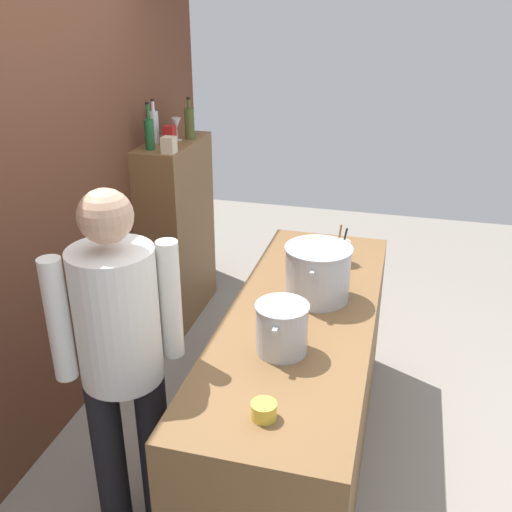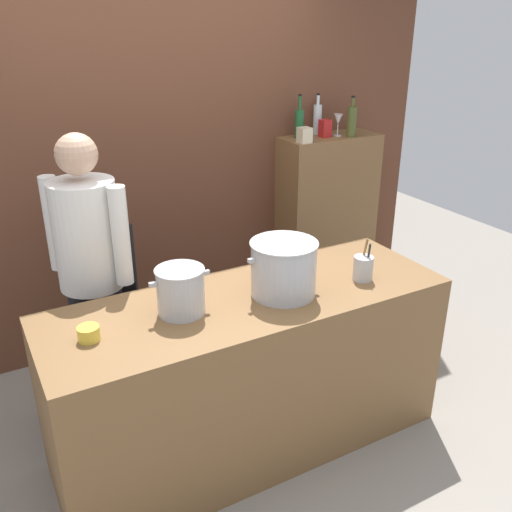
{
  "view_description": "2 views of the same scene",
  "coord_description": "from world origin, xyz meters",
  "px_view_note": "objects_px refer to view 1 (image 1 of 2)",
  "views": [
    {
      "loc": [
        -2.41,
        -0.41,
        2.3
      ],
      "look_at": [
        0.18,
        0.28,
        1.08
      ],
      "focal_mm": 40.56,
      "sensor_mm": 36.0,
      "label": 1
    },
    {
      "loc": [
        -1.16,
        -2.15,
        2.19
      ],
      "look_at": [
        0.27,
        0.42,
        0.91
      ],
      "focal_mm": 39.18,
      "sensor_mm": 36.0,
      "label": 2
    }
  ],
  "objects_px": {
    "wine_bottle_clear": "(154,126)",
    "wine_bottle_green": "(149,133)",
    "chef": "(121,350)",
    "spice_tin_red": "(170,135)",
    "stockpot_large": "(318,273)",
    "utensil_crock": "(341,252)",
    "spice_tin_cream": "(169,145)",
    "wine_glass_short": "(176,124)",
    "wine_bottle_olive": "(190,123)",
    "stockpot_small": "(282,328)",
    "butter_jar": "(264,410)"
  },
  "relations": [
    {
      "from": "wine_bottle_green",
      "to": "wine_bottle_olive",
      "type": "bearing_deg",
      "value": -22.12
    },
    {
      "from": "spice_tin_red",
      "to": "spice_tin_cream",
      "type": "distance_m",
      "value": 0.26
    },
    {
      "from": "chef",
      "to": "stockpot_large",
      "type": "distance_m",
      "value": 1.04
    },
    {
      "from": "butter_jar",
      "to": "chef",
      "type": "bearing_deg",
      "value": 74.97
    },
    {
      "from": "wine_bottle_olive",
      "to": "stockpot_small",
      "type": "bearing_deg",
      "value": -149.05
    },
    {
      "from": "utensil_crock",
      "to": "wine_bottle_clear",
      "type": "xyz_separation_m",
      "value": [
        0.66,
        1.4,
        0.51
      ]
    },
    {
      "from": "utensil_crock",
      "to": "spice_tin_cream",
      "type": "distance_m",
      "value": 1.34
    },
    {
      "from": "utensil_crock",
      "to": "wine_bottle_clear",
      "type": "relative_size",
      "value": 0.75
    },
    {
      "from": "stockpot_large",
      "to": "wine_bottle_green",
      "type": "distance_m",
      "value": 1.64
    },
    {
      "from": "wine_bottle_clear",
      "to": "wine_bottle_olive",
      "type": "bearing_deg",
      "value": -49.66
    },
    {
      "from": "spice_tin_red",
      "to": "stockpot_large",
      "type": "bearing_deg",
      "value": -131.97
    },
    {
      "from": "wine_bottle_clear",
      "to": "stockpot_small",
      "type": "bearing_deg",
      "value": -141.99
    },
    {
      "from": "wine_bottle_green",
      "to": "wine_glass_short",
      "type": "distance_m",
      "value": 0.3
    },
    {
      "from": "utensil_crock",
      "to": "chef",
      "type": "bearing_deg",
      "value": 148.55
    },
    {
      "from": "chef",
      "to": "stockpot_large",
      "type": "height_order",
      "value": "chef"
    },
    {
      "from": "butter_jar",
      "to": "spice_tin_cream",
      "type": "xyz_separation_m",
      "value": [
        1.81,
        1.09,
        0.48
      ]
    },
    {
      "from": "wine_glass_short",
      "to": "spice_tin_red",
      "type": "xyz_separation_m",
      "value": [
        -0.11,
        0.01,
        -0.05
      ]
    },
    {
      "from": "chef",
      "to": "wine_bottle_green",
      "type": "bearing_deg",
      "value": -106.95
    },
    {
      "from": "stockpot_large",
      "to": "spice_tin_cream",
      "type": "height_order",
      "value": "spice_tin_cream"
    },
    {
      "from": "butter_jar",
      "to": "stockpot_large",
      "type": "bearing_deg",
      "value": -2.09
    },
    {
      "from": "spice_tin_cream",
      "to": "utensil_crock",
      "type": "bearing_deg",
      "value": -108.83
    },
    {
      "from": "butter_jar",
      "to": "wine_bottle_clear",
      "type": "distance_m",
      "value": 2.5
    },
    {
      "from": "wine_bottle_green",
      "to": "stockpot_small",
      "type": "bearing_deg",
      "value": -139.59
    },
    {
      "from": "wine_bottle_clear",
      "to": "utensil_crock",
      "type": "bearing_deg",
      "value": -115.13
    },
    {
      "from": "stockpot_large",
      "to": "stockpot_small",
      "type": "height_order",
      "value": "stockpot_large"
    },
    {
      "from": "stockpot_small",
      "to": "utensil_crock",
      "type": "xyz_separation_m",
      "value": [
        0.97,
        -0.13,
        -0.04
      ]
    },
    {
      "from": "stockpot_small",
      "to": "butter_jar",
      "type": "height_order",
      "value": "stockpot_small"
    },
    {
      "from": "stockpot_small",
      "to": "chef",
      "type": "bearing_deg",
      "value": 113.07
    },
    {
      "from": "spice_tin_cream",
      "to": "wine_bottle_clear",
      "type": "bearing_deg",
      "value": 39.83
    },
    {
      "from": "butter_jar",
      "to": "spice_tin_red",
      "type": "relative_size",
      "value": 0.76
    },
    {
      "from": "wine_bottle_green",
      "to": "chef",
      "type": "bearing_deg",
      "value": -160.53
    },
    {
      "from": "wine_bottle_clear",
      "to": "spice_tin_red",
      "type": "height_order",
      "value": "wine_bottle_clear"
    },
    {
      "from": "chef",
      "to": "butter_jar",
      "type": "relative_size",
      "value": 17.35
    },
    {
      "from": "chef",
      "to": "utensil_crock",
      "type": "relative_size",
      "value": 7.47
    },
    {
      "from": "stockpot_large",
      "to": "stockpot_small",
      "type": "xyz_separation_m",
      "value": [
        -0.52,
        0.07,
        -0.03
      ]
    },
    {
      "from": "wine_bottle_olive",
      "to": "spice_tin_cream",
      "type": "bearing_deg",
      "value": -178.1
    },
    {
      "from": "spice_tin_cream",
      "to": "stockpot_large",
      "type": "bearing_deg",
      "value": -127.25
    },
    {
      "from": "chef",
      "to": "wine_bottle_olive",
      "type": "xyz_separation_m",
      "value": [
        2.05,
        0.45,
        0.51
      ]
    },
    {
      "from": "spice_tin_cream",
      "to": "spice_tin_red",
      "type": "bearing_deg",
      "value": 21.28
    },
    {
      "from": "stockpot_large",
      "to": "wine_bottle_olive",
      "type": "bearing_deg",
      "value": 41.84
    },
    {
      "from": "chef",
      "to": "utensil_crock",
      "type": "height_order",
      "value": "chef"
    },
    {
      "from": "wine_glass_short",
      "to": "spice_tin_red",
      "type": "height_order",
      "value": "wine_glass_short"
    },
    {
      "from": "wine_glass_short",
      "to": "utensil_crock",
      "type": "bearing_deg",
      "value": -120.62
    },
    {
      "from": "stockpot_large",
      "to": "utensil_crock",
      "type": "height_order",
      "value": "stockpot_large"
    },
    {
      "from": "wine_bottle_clear",
      "to": "wine_bottle_green",
      "type": "distance_m",
      "value": 0.2
    },
    {
      "from": "stockpot_large",
      "to": "spice_tin_red",
      "type": "bearing_deg",
      "value": 48.03
    },
    {
      "from": "stockpot_large",
      "to": "spice_tin_cream",
      "type": "xyz_separation_m",
      "value": [
        0.86,
        1.13,
        0.37
      ]
    },
    {
      "from": "stockpot_small",
      "to": "spice_tin_red",
      "type": "bearing_deg",
      "value": 35.55
    },
    {
      "from": "chef",
      "to": "spice_tin_cream",
      "type": "height_order",
      "value": "chef"
    },
    {
      "from": "stockpot_small",
      "to": "wine_glass_short",
      "type": "distance_m",
      "value": 2.12
    }
  ]
}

